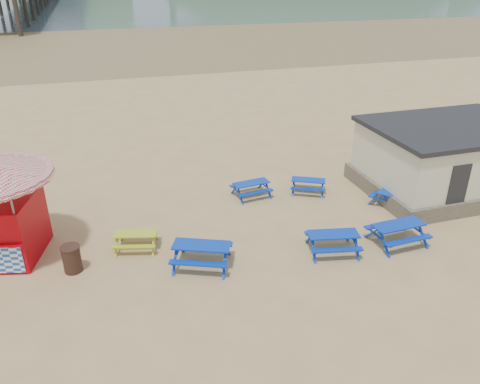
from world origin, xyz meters
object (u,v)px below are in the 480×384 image
object	(u,v)px
litter_bin	(72,259)
picnic_table_blue_a	(251,189)
picnic_table_yellow	(136,241)
picnic_table_blue_b	(308,186)
amenity_block	(448,158)

from	to	relation	value
litter_bin	picnic_table_blue_a	bearing A→B (deg)	25.84
picnic_table_yellow	litter_bin	distance (m)	2.39
picnic_table_blue_b	amenity_block	size ratio (longest dim) A/B	0.26
picnic_table_blue_a	amenity_block	size ratio (longest dim) A/B	0.24
picnic_table_blue_a	picnic_table_yellow	size ratio (longest dim) A/B	0.98
picnic_table_blue_a	picnic_table_yellow	world-z (taller)	picnic_table_blue_a
picnic_table_blue_a	picnic_table_yellow	bearing A→B (deg)	-159.37
picnic_table_blue_b	litter_bin	xyz separation A→B (m)	(-10.35, -3.33, 0.17)
litter_bin	amenity_block	size ratio (longest dim) A/B	0.13
picnic_table_yellow	litter_bin	world-z (taller)	litter_bin
picnic_table_blue_b	picnic_table_yellow	size ratio (longest dim) A/B	1.06
picnic_table_yellow	amenity_block	xyz separation A→B (m)	(14.32, 0.98, 1.24)
picnic_table_blue_a	picnic_table_blue_b	size ratio (longest dim) A/B	0.92
picnic_table_blue_a	amenity_block	bearing A→B (deg)	-19.69
litter_bin	amenity_block	distance (m)	16.69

